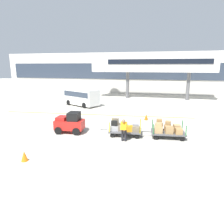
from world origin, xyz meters
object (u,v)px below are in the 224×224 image
Objects in this scene: baggage_cart_lead at (124,128)px; safety_cone_near at (146,117)px; baggage_handler at (124,129)px; safety_cone_far at (24,156)px; baggage_tug at (70,123)px; shuttle_van at (81,96)px; baggage_cart_middle at (167,129)px.

baggage_cart_lead reaches higher than safety_cone_near.
baggage_handler is 6.12m from safety_cone_far.
baggage_tug is 1.40× the size of baggage_handler.
shuttle_van is 9.98m from safety_cone_near.
baggage_cart_lead is 6.84m from safety_cone_far.
baggage_tug is 3.98× the size of safety_cone_far.
baggage_cart_lead is 3.01m from baggage_cart_middle.
baggage_handler reaches higher than baggage_cart_lead.
baggage_tug reaches higher than baggage_cart_lead.
shuttle_van is at bearing 137.32° from baggage_cart_middle.
baggage_cart_middle is at bearing 5.07° from baggage_cart_lead.
baggage_tug is 0.72× the size of baggage_cart_middle.
safety_cone_far is (-5.67, -9.82, 0.00)m from safety_cone_near.
baggage_cart_middle is 9.24m from safety_cone_far.
baggage_tug reaches higher than baggage_cart_middle.
baggage_handler is 13.24m from shuttle_van.
baggage_tug is 3.98× the size of safety_cone_near.
safety_cone_near is (8.51, -5.12, -0.96)m from shuttle_van.
baggage_cart_lead is 4.78m from safety_cone_near.
baggage_handler is 5.96m from safety_cone_near.
baggage_cart_lead reaches higher than safety_cone_far.
safety_cone_near is (-1.75, 4.34, -0.31)m from baggage_cart_middle.
baggage_cart_lead is at bearing -105.15° from safety_cone_near.
safety_cone_near is at bearing 79.54° from baggage_handler.
safety_cone_far is (-7.43, -5.48, -0.31)m from baggage_cart_middle.
baggage_cart_middle is (3.00, 0.27, 0.04)m from baggage_cart_lead.
baggage_tug is at bearing -136.94° from safety_cone_near.
shuttle_van is (-7.26, 9.73, 0.69)m from baggage_cart_lead.
baggage_handler is 2.84× the size of safety_cone_far.
baggage_cart_lead is 5.55× the size of safety_cone_far.
safety_cone_near is (5.33, 4.98, -0.48)m from baggage_tug.
baggage_tug is 10.60m from shuttle_van.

